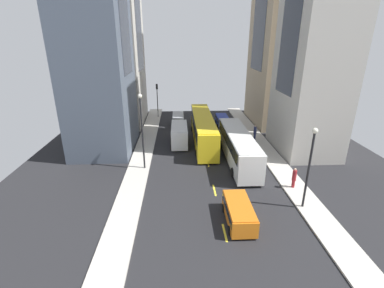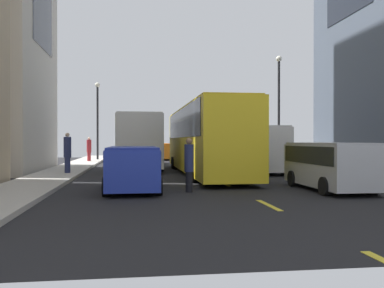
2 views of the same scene
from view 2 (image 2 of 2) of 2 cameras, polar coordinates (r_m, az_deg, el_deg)
ground_plane at (r=26.77m, az=0.29°, el=-3.41°), size 41.62×41.62×0.00m
sidewalk_west at (r=26.80m, az=-16.13°, el=-3.26°), size 2.36×44.00×0.15m
sidewalk_east at (r=28.83m, az=15.51°, el=-3.00°), size 2.36×44.00×0.15m
lane_stripe_1 at (r=12.17m, az=10.19°, el=-8.04°), size 0.16×2.00×0.01m
lane_stripe_2 at (r=17.93m, az=4.28°, el=-5.30°), size 0.16×2.00×0.01m
lane_stripe_3 at (r=23.81m, az=1.29°, el=-3.88°), size 0.16×2.00×0.01m
lane_stripe_4 at (r=29.74m, az=-0.51°, el=-3.02°), size 0.16×2.00×0.01m
lane_stripe_5 at (r=35.69m, az=-1.71°, el=-2.44°), size 0.16×2.00×0.01m
lane_stripe_6 at (r=41.66m, az=-2.57°, el=-2.03°), size 0.16×2.00×0.01m
lane_stripe_7 at (r=47.63m, az=-3.21°, el=-1.72°), size 0.16×2.00×0.01m
city_bus_white at (r=28.97m, az=-7.14°, el=0.85°), size 2.80×12.77×3.35m
streetcar_yellow at (r=22.97m, az=1.57°, el=1.26°), size 2.70×14.94×3.59m
delivery_van_white at (r=24.33m, az=8.72°, el=-0.23°), size 2.25×5.84×2.58m
car_orange_0 at (r=40.26m, az=-4.18°, el=-0.82°), size 2.06×4.50×1.55m
car_blue_1 at (r=15.36m, az=-7.92°, el=-2.80°), size 1.94×4.15×1.58m
car_silver_2 at (r=16.27m, az=17.89°, el=-2.32°), size 1.91×4.64×1.73m
pedestrian_crossing_mid at (r=14.90m, az=-0.40°, el=-2.61°), size 0.33×0.33×1.90m
pedestrian_walking_far at (r=22.79m, az=-16.29°, el=-1.00°), size 0.38×0.38×2.06m
pedestrian_waiting_curb at (r=35.67m, az=-13.58°, el=-0.59°), size 0.38×0.38×1.94m
streetlamp_near at (r=32.58m, az=11.52°, el=5.99°), size 0.44×0.44×7.97m
streetlamp_far at (r=38.83m, az=-12.50°, el=4.19°), size 0.44×0.44×6.82m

